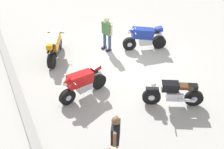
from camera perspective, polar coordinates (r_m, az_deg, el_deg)
The scene contains 8 objects.
ground_plane at distance 11.86m, azimuth 3.06°, elevation 2.94°, with size 40.00×40.00×0.00m, color #ADAAA3.
curb_edge at distance 10.78m, azimuth -18.95°, elevation -3.12°, with size 14.00×0.30×0.15m, color gray.
motorcycle_black_cruiser at distance 9.64m, azimuth 12.61°, elevation -3.80°, with size 1.12×1.88×1.09m.
motorcycle_blue_sportbike at distance 12.38m, azimuth 6.72°, elevation 7.65°, with size 0.93×1.90×1.14m.
motorcycle_red_sportbike at distance 9.78m, azimuth -6.11°, elevation -1.67°, with size 0.80×1.94×1.14m.
motorcycle_orange_sportbike at distance 11.93m, azimuth -11.80°, elevation 5.78°, with size 1.79×1.13×1.14m.
person_in_green_shirt at distance 12.11m, azimuth -1.04°, elevation 8.82°, with size 0.62×0.42×1.59m.
person_in_black_shirt at distance 7.59m, azimuth 0.72°, elevation -12.60°, with size 0.60×0.49×1.67m.
Camera 1 is at (-8.40, 4.84, 6.82)m, focal length 44.32 mm.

